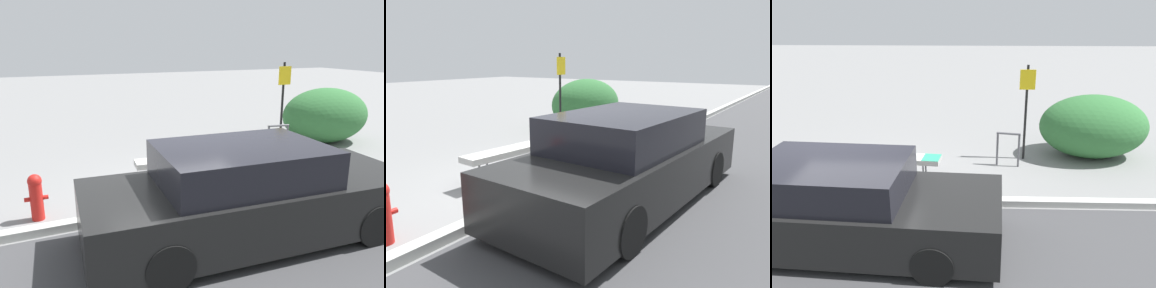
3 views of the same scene
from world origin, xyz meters
TOP-DOWN VIEW (x-y plane):
  - ground_plane at (0.00, 0.00)m, footprint 60.00×60.00m
  - curb at (0.00, 0.00)m, footprint 60.00×0.20m
  - bench at (0.53, 1.09)m, footprint 2.33×0.65m
  - bike_rack at (3.18, 1.87)m, footprint 0.55×0.15m
  - sign_post at (3.60, 2.32)m, footprint 0.36×0.08m
  - shrub_hedge at (5.31, 2.57)m, footprint 2.63×1.81m
  - parked_car_near at (0.38, -1.28)m, footprint 4.89×2.04m

SIDE VIEW (x-z plane):
  - ground_plane at x=0.00m, z-range 0.00..0.00m
  - curb at x=0.00m, z-range 0.00..0.13m
  - bench at x=0.53m, z-range 0.21..0.75m
  - bike_rack at x=3.18m, z-range 0.09..0.91m
  - parked_car_near at x=0.38m, z-range -0.06..1.34m
  - shrub_hedge at x=5.31m, z-range 0.00..1.55m
  - sign_post at x=3.60m, z-range 0.23..2.53m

